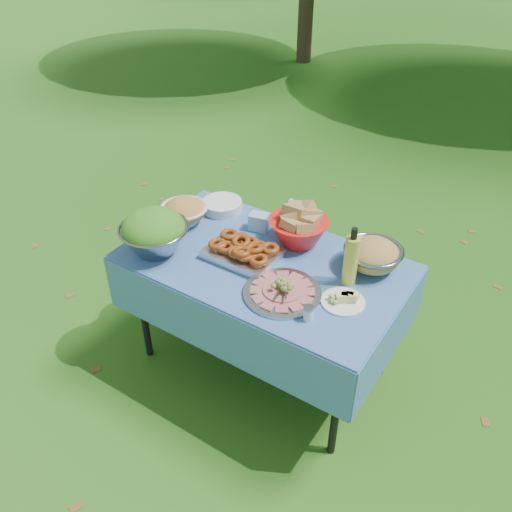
{
  "coord_description": "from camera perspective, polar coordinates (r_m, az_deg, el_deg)",
  "views": [
    {
      "loc": [
        1.21,
        -1.92,
        2.44
      ],
      "look_at": [
        -0.05,
        0.0,
        0.77
      ],
      "focal_mm": 38.0,
      "sensor_mm": 36.0,
      "label": 1
    }
  ],
  "objects": [
    {
      "name": "oil_bottle",
      "position": [
        2.63,
        10.01,
        -0.03
      ],
      "size": [
        0.08,
        0.08,
        0.32
      ],
      "primitive_type": "cylinder",
      "rotation": [
        0.0,
        0.0,
        0.18
      ],
      "color": "gold",
      "rests_on": "picnic_table"
    },
    {
      "name": "bread_bowl",
      "position": [
        2.92,
        4.53,
        3.25
      ],
      "size": [
        0.39,
        0.39,
        0.22
      ],
      "primitive_type": null,
      "rotation": [
        0.0,
        0.0,
        -0.24
      ],
      "color": "red",
      "rests_on": "picnic_table"
    },
    {
      "name": "sanitizer_bottle",
      "position": [
        3.09,
        3.69,
        4.69
      ],
      "size": [
        0.07,
        0.07,
        0.16
      ],
      "primitive_type": "cylinder",
      "rotation": [
        0.0,
        0.0,
        0.36
      ],
      "color": "#CB749A",
      "rests_on": "picnic_table"
    },
    {
      "name": "shaker",
      "position": [
        2.47,
        5.51,
        -6.0
      ],
      "size": [
        0.06,
        0.06,
        0.08
      ],
      "primitive_type": "cylinder",
      "rotation": [
        0.0,
        0.0,
        -0.34
      ],
      "color": "silver",
      "rests_on": "picnic_table"
    },
    {
      "name": "cheese_plate",
      "position": [
        2.58,
        9.19,
        -4.36
      ],
      "size": [
        0.21,
        0.21,
        0.06
      ],
      "primitive_type": "cylinder",
      "rotation": [
        0.0,
        0.0,
        -0.02
      ],
      "color": "white",
      "rests_on": "picnic_table"
    },
    {
      "name": "plate_stack",
      "position": [
        3.25,
        -3.59,
        5.35
      ],
      "size": [
        0.3,
        0.3,
        0.06
      ],
      "primitive_type": "cylinder",
      "rotation": [
        0.0,
        0.0,
        -0.34
      ],
      "color": "white",
      "rests_on": "picnic_table"
    },
    {
      "name": "ground",
      "position": [
        3.33,
        0.72,
        -11.11
      ],
      "size": [
        80.0,
        80.0,
        0.0
      ],
      "primitive_type": "plane",
      "color": "#113C0B",
      "rests_on": "ground"
    },
    {
      "name": "wipes_box",
      "position": [
        3.05,
        0.32,
        3.62
      ],
      "size": [
        0.12,
        0.1,
        0.1
      ],
      "primitive_type": "cube",
      "rotation": [
        0.0,
        0.0,
        0.24
      ],
      "color": "#8ACDE7",
      "rests_on": "picnic_table"
    },
    {
      "name": "salad_bowl",
      "position": [
        2.88,
        -10.72,
        2.5
      ],
      "size": [
        0.47,
        0.47,
        0.24
      ],
      "primitive_type": null,
      "rotation": [
        0.0,
        0.0,
        0.35
      ],
      "color": "gray",
      "rests_on": "picnic_table"
    },
    {
      "name": "fried_tray",
      "position": [
        2.83,
        -1.45,
        0.58
      ],
      "size": [
        0.37,
        0.27,
        0.09
      ],
      "primitive_type": "cube",
      "rotation": [
        0.0,
        0.0,
        0.01
      ],
      "color": "silver",
      "rests_on": "picnic_table"
    },
    {
      "name": "charcuterie_platter",
      "position": [
        2.59,
        2.81,
        -3.24
      ],
      "size": [
        0.43,
        0.43,
        0.09
      ],
      "primitive_type": "cylinder",
      "rotation": [
        0.0,
        0.0,
        -0.15
      ],
      "color": "#AFB0B6",
      "rests_on": "picnic_table"
    },
    {
      "name": "picnic_table",
      "position": [
        3.06,
        0.77,
        -6.27
      ],
      "size": [
        1.46,
        0.86,
        0.76
      ],
      "primitive_type": "cube",
      "color": "#7FC5F5",
      "rests_on": "ground"
    },
    {
      "name": "pasta_bowl_steel",
      "position": [
        2.8,
        12.22,
        0.14
      ],
      "size": [
        0.36,
        0.36,
        0.16
      ],
      "primitive_type": null,
      "rotation": [
        0.0,
        0.0,
        0.23
      ],
      "color": "gray",
      "rests_on": "picnic_table"
    },
    {
      "name": "pasta_bowl_white",
      "position": [
        3.12,
        -7.59,
        4.72
      ],
      "size": [
        0.31,
        0.31,
        0.15
      ],
      "primitive_type": null,
      "rotation": [
        0.0,
        0.0,
        -0.19
      ],
      "color": "white",
      "rests_on": "picnic_table"
    }
  ]
}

